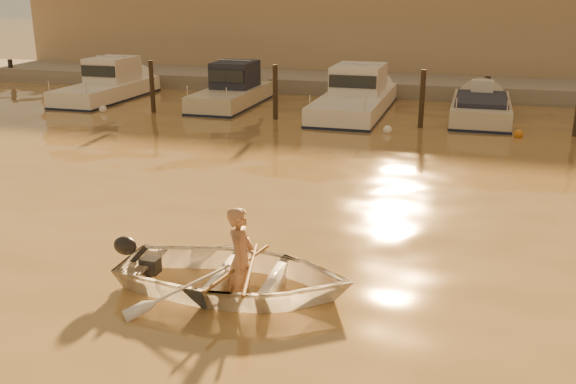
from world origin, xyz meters
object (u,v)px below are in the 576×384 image
(person, at_px, (241,259))
(waterfront_building, at_px, (450,33))
(dinghy, at_px, (235,275))
(moored_boat_1, at_px, (231,91))
(moored_boat_0, at_px, (106,85))
(moored_boat_2, at_px, (355,96))
(moored_boat_3, at_px, (480,113))

(person, distance_m, waterfront_building, 27.00)
(dinghy, height_order, moored_boat_1, moored_boat_1)
(person, relative_size, moored_boat_0, 0.26)
(dinghy, relative_size, moored_boat_0, 0.57)
(moored_boat_2, xyz_separation_m, moored_boat_3, (4.72, 0.00, -0.40))
(moored_boat_2, height_order, waterfront_building, waterfront_building)
(moored_boat_3, bearing_deg, dinghy, -103.08)
(dinghy, bearing_deg, moored_boat_0, 35.07)
(moored_boat_3, bearing_deg, moored_boat_0, 180.00)
(waterfront_building, bearing_deg, moored_boat_3, -80.77)
(waterfront_building, bearing_deg, person, -93.84)
(person, bearing_deg, moored_boat_0, 35.31)
(moored_boat_2, distance_m, waterfront_building, 11.52)
(moored_boat_1, relative_size, moored_boat_3, 1.01)
(dinghy, bearing_deg, moored_boat_2, 1.76)
(moored_boat_0, relative_size, moored_boat_1, 1.12)
(moored_boat_1, relative_size, waterfront_building, 0.13)
(moored_boat_3, relative_size, waterfront_building, 0.13)
(moored_boat_1, distance_m, moored_boat_3, 9.89)
(waterfront_building, bearing_deg, moored_boat_1, -126.35)
(moored_boat_3, distance_m, waterfront_building, 11.35)
(moored_boat_0, height_order, waterfront_building, waterfront_building)
(moored_boat_0, relative_size, moored_boat_2, 0.85)
(moored_boat_0, bearing_deg, person, -52.74)
(dinghy, relative_size, waterfront_building, 0.08)
(moored_boat_0, height_order, moored_boat_2, same)
(moored_boat_1, distance_m, waterfront_building, 13.77)
(dinghy, relative_size, person, 2.22)
(person, bearing_deg, dinghy, 90.00)
(moored_boat_1, bearing_deg, moored_boat_2, 0.00)
(dinghy, height_order, moored_boat_0, moored_boat_0)
(dinghy, xyz_separation_m, person, (0.10, 0.00, 0.28))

